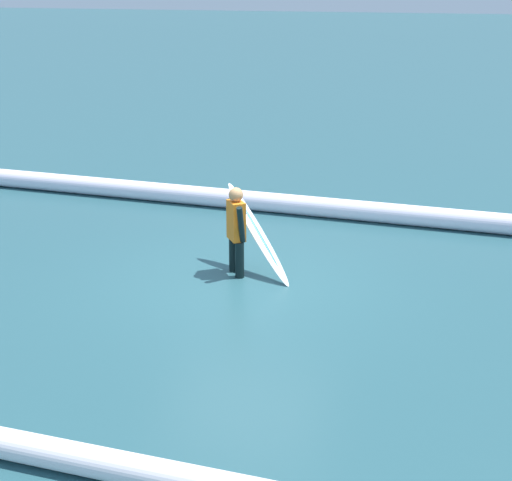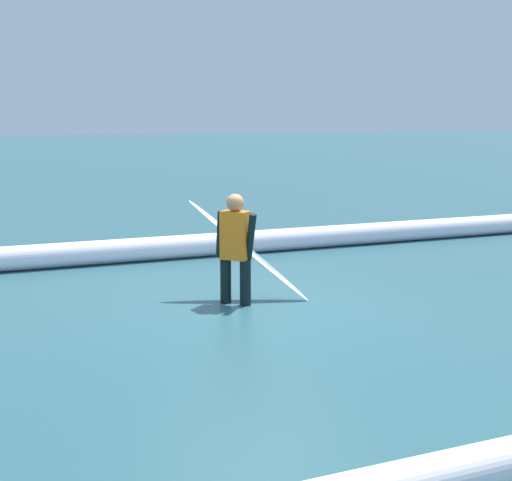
% 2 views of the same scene
% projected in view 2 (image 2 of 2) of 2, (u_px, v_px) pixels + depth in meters
% --- Properties ---
extents(ground_plane, '(192.98, 192.98, 0.00)m').
position_uv_depth(ground_plane, '(256.00, 305.00, 9.64)').
color(ground_plane, '#265059').
extents(surfer, '(0.37, 0.53, 1.39)m').
position_uv_depth(surfer, '(235.00, 244.00, 9.60)').
color(surfer, black).
rests_on(surfer, ground_plane).
extents(surfboard, '(1.42, 1.14, 1.30)m').
position_uv_depth(surfboard, '(248.00, 250.00, 9.93)').
color(surfboard, white).
rests_on(surfboard, ground_plane).
extents(wave_crest_foreground, '(25.33, 0.71, 0.38)m').
position_uv_depth(wave_crest_foreground, '(148.00, 249.00, 12.63)').
color(wave_crest_foreground, white).
rests_on(wave_crest_foreground, ground_plane).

